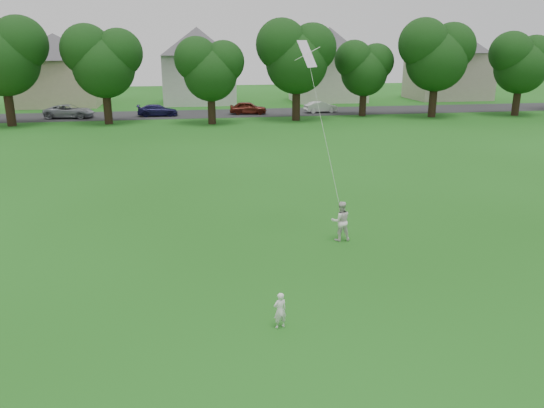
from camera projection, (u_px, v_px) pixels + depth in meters
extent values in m
plane|color=#195212|center=(271.00, 302.00, 15.01)|extent=(160.00, 160.00, 0.00)
cube|color=#2D2D30|center=(203.00, 114.00, 54.60)|extent=(90.00, 7.00, 0.01)
imported|color=white|center=(280.00, 310.00, 13.55)|extent=(0.41, 0.32, 0.98)
imported|color=silver|center=(341.00, 221.00, 19.53)|extent=(0.74, 0.58, 1.50)
plane|color=white|center=(307.00, 54.00, 18.73)|extent=(0.98, 1.07, 0.92)
cylinder|color=white|center=(324.00, 135.00, 19.08)|extent=(0.01, 0.01, 5.82)
cylinder|color=black|center=(9.00, 104.00, 46.24)|extent=(0.76, 0.76, 3.78)
cylinder|color=black|center=(107.00, 105.00, 47.50)|extent=(0.73, 0.73, 3.37)
cylinder|color=black|center=(212.00, 107.00, 47.47)|extent=(0.69, 0.69, 2.95)
cylinder|color=black|center=(296.00, 101.00, 49.63)|extent=(0.75, 0.75, 3.58)
cylinder|color=black|center=(363.00, 101.00, 52.82)|extent=(0.68, 0.68, 2.84)
cylinder|color=black|center=(433.00, 98.00, 51.91)|extent=(0.75, 0.75, 3.63)
cylinder|color=black|center=(517.00, 99.00, 53.06)|extent=(0.71, 0.71, 3.17)
imported|color=gray|center=(69.00, 111.00, 51.38)|extent=(4.89, 2.71, 1.29)
imported|color=#181647|center=(158.00, 110.00, 52.75)|extent=(3.96, 1.62, 1.15)
imported|color=#5B1C12|center=(248.00, 108.00, 54.20)|extent=(3.93, 1.96, 1.28)
imported|color=silver|center=(321.00, 107.00, 55.46)|extent=(3.59, 1.67, 1.14)
cube|color=#BDAD8E|center=(58.00, 83.00, 60.69)|extent=(9.07, 6.77, 5.19)
pyramid|color=#4D4A50|center=(52.00, 33.00, 59.10)|extent=(13.08, 13.08, 2.86)
cube|color=silver|center=(198.00, 79.00, 63.20)|extent=(8.34, 7.00, 5.68)
pyramid|color=#4D4A50|center=(196.00, 27.00, 61.45)|extent=(12.03, 12.03, 3.12)
cube|color=beige|center=(328.00, 78.00, 65.77)|extent=(8.62, 6.44, 5.71)
pyramid|color=#4D4A50|center=(330.00, 27.00, 64.02)|extent=(12.44, 12.44, 3.14)
cube|color=#B0A292|center=(448.00, 76.00, 68.33)|extent=(9.39, 7.19, 5.81)
pyramid|color=#4D4A50|center=(453.00, 26.00, 66.55)|extent=(13.55, 13.55, 3.20)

